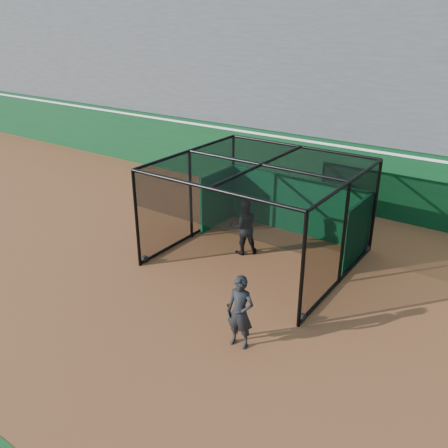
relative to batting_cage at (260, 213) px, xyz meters
The scene contains 6 objects.
ground 3.58m from the batting_cage, 104.41° to the right, with size 120.00×120.00×0.00m, color brown.
outfield_wall 5.38m from the batting_cage, 98.74° to the left, with size 50.00×0.50×2.50m.
grandstand 9.62m from the batting_cage, 95.14° to the left, with size 50.00×7.85×8.95m.
batting_cage is the anchor object (origin of this frame).
batter 0.79m from the batting_cage, behind, with size 0.83×0.65×1.72m, color black.
on_deck_player 4.20m from the batting_cage, 64.40° to the right, with size 0.65×0.47×1.68m.
Camera 1 is at (7.18, -7.66, 6.59)m, focal length 38.00 mm.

